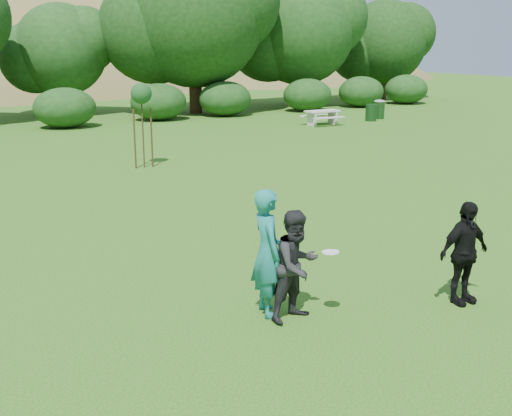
{
  "coord_description": "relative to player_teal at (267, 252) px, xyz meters",
  "views": [
    {
      "loc": [
        -5.82,
        -7.3,
        4.18
      ],
      "look_at": [
        0.0,
        3.0,
        1.1
      ],
      "focal_mm": 45.0,
      "sensor_mm": 36.0,
      "label": 1
    }
  ],
  "objects": [
    {
      "name": "frisbee",
      "position": [
        0.68,
        -0.71,
        0.1
      ],
      "size": [
        0.27,
        0.27,
        0.05
      ],
      "color": "white",
      "rests_on": "ground"
    },
    {
      "name": "trash_can_near",
      "position": [
        17.68,
        19.05,
        -0.56
      ],
      "size": [
        0.6,
        0.6,
        0.9
      ],
      "primitive_type": "cylinder",
      "color": "#123313",
      "rests_on": "ground"
    },
    {
      "name": "tree_row",
      "position": [
        4.25,
        27.85,
        3.86
      ],
      "size": [
        53.92,
        10.38,
        9.62
      ],
      "color": "#3A2616",
      "rests_on": "ground"
    },
    {
      "name": "player_black",
      "position": [
        2.99,
        -1.2,
        -0.15
      ],
      "size": [
        1.01,
        0.42,
        1.72
      ],
      "primitive_type": "imported",
      "rotation": [
        0.0,
        0.0,
        0.0
      ],
      "color": "black",
      "rests_on": "ground"
    },
    {
      "name": "sapling",
      "position": [
        2.47,
        12.49,
        1.41
      ],
      "size": [
        0.7,
        0.7,
        2.85
      ],
      "color": "#372915",
      "rests_on": "ground"
    },
    {
      "name": "player_grey",
      "position": [
        0.28,
        -0.4,
        -0.14
      ],
      "size": [
        0.97,
        0.83,
        1.74
      ],
      "primitive_type": "imported",
      "rotation": [
        0.0,
        0.0,
        0.22
      ],
      "color": "black",
      "rests_on": "ground"
    },
    {
      "name": "trash_can_lidded",
      "position": [
        18.75,
        19.67,
        -0.47
      ],
      "size": [
        0.6,
        0.6,
        1.05
      ],
      "color": "#143613",
      "rests_on": "ground"
    },
    {
      "name": "picnic_table",
      "position": [
        14.34,
        18.84,
        -0.49
      ],
      "size": [
        1.8,
        1.48,
        0.76
      ],
      "color": "#B7B3A9",
      "rests_on": "ground"
    },
    {
      "name": "player_teal",
      "position": [
        0.0,
        0.0,
        0.0
      ],
      "size": [
        0.62,
        0.82,
        2.02
      ],
      "primitive_type": "imported",
      "rotation": [
        0.0,
        0.0,
        1.37
      ],
      "color": "#19716C",
      "rests_on": "ground"
    },
    {
      "name": "ground",
      "position": [
        1.02,
        -0.83,
        -1.01
      ],
      "size": [
        120.0,
        120.0,
        0.0
      ],
      "primitive_type": "plane",
      "color": "#19470C",
      "rests_on": "ground"
    }
  ]
}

